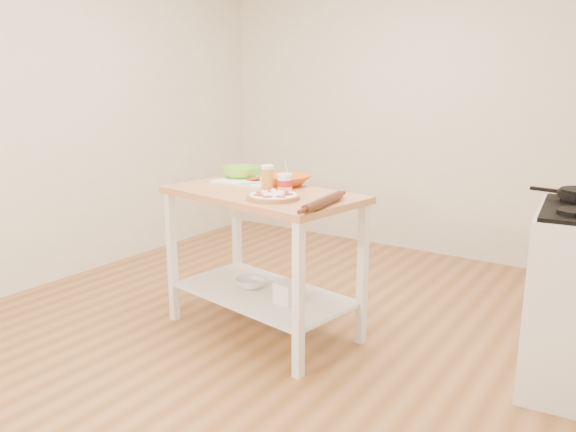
{
  "coord_description": "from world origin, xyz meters",
  "views": [
    {
      "loc": [
        1.89,
        -2.62,
        1.54
      ],
      "look_at": [
        0.1,
        0.04,
        0.77
      ],
      "focal_mm": 35.0,
      "sensor_mm": 36.0,
      "label": 1
    }
  ],
  "objects_px": {
    "cutting_board": "(247,181)",
    "knife": "(247,177)",
    "spatula": "(252,183)",
    "shelf_glass_bowl": "(251,283)",
    "prep_island": "(262,231)",
    "rolling_pin": "(323,202)",
    "orange_bowl": "(287,181)",
    "pizza": "(273,196)",
    "yogurt_tub": "(285,183)",
    "beer_pint": "(268,178)",
    "shelf_bin": "(288,293)",
    "green_bowl": "(242,173)"
  },
  "relations": [
    {
      "from": "cutting_board",
      "to": "knife",
      "type": "height_order",
      "value": "cutting_board"
    },
    {
      "from": "spatula",
      "to": "shelf_glass_bowl",
      "type": "distance_m",
      "value": 0.63
    },
    {
      "from": "prep_island",
      "to": "rolling_pin",
      "type": "distance_m",
      "value": 0.62
    },
    {
      "from": "orange_bowl",
      "to": "rolling_pin",
      "type": "relative_size",
      "value": 0.64
    },
    {
      "from": "pizza",
      "to": "yogurt_tub",
      "type": "distance_m",
      "value": 0.22
    },
    {
      "from": "knife",
      "to": "shelf_glass_bowl",
      "type": "bearing_deg",
      "value": -28.87
    },
    {
      "from": "prep_island",
      "to": "yogurt_tub",
      "type": "distance_m",
      "value": 0.33
    },
    {
      "from": "cutting_board",
      "to": "beer_pint",
      "type": "relative_size",
      "value": 2.63
    },
    {
      "from": "shelf_glass_bowl",
      "to": "shelf_bin",
      "type": "bearing_deg",
      "value": -13.35
    },
    {
      "from": "green_bowl",
      "to": "pizza",
      "type": "bearing_deg",
      "value": -37.25
    },
    {
      "from": "cutting_board",
      "to": "green_bowl",
      "type": "height_order",
      "value": "green_bowl"
    },
    {
      "from": "pizza",
      "to": "orange_bowl",
      "type": "height_order",
      "value": "orange_bowl"
    },
    {
      "from": "green_bowl",
      "to": "orange_bowl",
      "type": "bearing_deg",
      "value": -7.37
    },
    {
      "from": "green_bowl",
      "to": "beer_pint",
      "type": "relative_size",
      "value": 1.67
    },
    {
      "from": "beer_pint",
      "to": "shelf_bin",
      "type": "height_order",
      "value": "beer_pint"
    },
    {
      "from": "spatula",
      "to": "orange_bowl",
      "type": "relative_size",
      "value": 0.52
    },
    {
      "from": "cutting_board",
      "to": "knife",
      "type": "distance_m",
      "value": 0.11
    },
    {
      "from": "orange_bowl",
      "to": "yogurt_tub",
      "type": "relative_size",
      "value": 1.41
    },
    {
      "from": "shelf_glass_bowl",
      "to": "green_bowl",
      "type": "bearing_deg",
      "value": 135.43
    },
    {
      "from": "beer_pint",
      "to": "pizza",
      "type": "bearing_deg",
      "value": -45.93
    },
    {
      "from": "yogurt_tub",
      "to": "shelf_bin",
      "type": "distance_m",
      "value": 0.65
    },
    {
      "from": "cutting_board",
      "to": "prep_island",
      "type": "bearing_deg",
      "value": -39.85
    },
    {
      "from": "spatula",
      "to": "shelf_glass_bowl",
      "type": "xyz_separation_m",
      "value": [
        0.05,
        -0.09,
        -0.63
      ]
    },
    {
      "from": "prep_island",
      "to": "knife",
      "type": "bearing_deg",
      "value": 139.98
    },
    {
      "from": "rolling_pin",
      "to": "shelf_glass_bowl",
      "type": "xyz_separation_m",
      "value": [
        -0.64,
        0.19,
        -0.63
      ]
    },
    {
      "from": "cutting_board",
      "to": "yogurt_tub",
      "type": "height_order",
      "value": "yogurt_tub"
    },
    {
      "from": "cutting_board",
      "to": "pizza",
      "type": "bearing_deg",
      "value": -40.35
    },
    {
      "from": "green_bowl",
      "to": "rolling_pin",
      "type": "height_order",
      "value": "green_bowl"
    },
    {
      "from": "pizza",
      "to": "rolling_pin",
      "type": "relative_size",
      "value": 0.71
    },
    {
      "from": "cutting_board",
      "to": "green_bowl",
      "type": "xyz_separation_m",
      "value": [
        -0.12,
        0.09,
        0.03
      ]
    },
    {
      "from": "orange_bowl",
      "to": "shelf_glass_bowl",
      "type": "bearing_deg",
      "value": -120.51
    },
    {
      "from": "beer_pint",
      "to": "knife",
      "type": "bearing_deg",
      "value": 143.76
    },
    {
      "from": "knife",
      "to": "beer_pint",
      "type": "height_order",
      "value": "beer_pint"
    },
    {
      "from": "spatula",
      "to": "rolling_pin",
      "type": "height_order",
      "value": "rolling_pin"
    },
    {
      "from": "cutting_board",
      "to": "spatula",
      "type": "relative_size",
      "value": 2.93
    },
    {
      "from": "orange_bowl",
      "to": "shelf_bin",
      "type": "xyz_separation_m",
      "value": [
        0.21,
        -0.3,
        -0.61
      ]
    },
    {
      "from": "pizza",
      "to": "yogurt_tub",
      "type": "relative_size",
      "value": 1.57
    },
    {
      "from": "pizza",
      "to": "yogurt_tub",
      "type": "height_order",
      "value": "yogurt_tub"
    },
    {
      "from": "cutting_board",
      "to": "shelf_glass_bowl",
      "type": "relative_size",
      "value": 2.15
    },
    {
      "from": "knife",
      "to": "spatula",
      "type": "bearing_deg",
      "value": -23.69
    },
    {
      "from": "orange_bowl",
      "to": "shelf_bin",
      "type": "relative_size",
      "value": 2.15
    },
    {
      "from": "prep_island",
      "to": "rolling_pin",
      "type": "relative_size",
      "value": 3.02
    },
    {
      "from": "knife",
      "to": "orange_bowl",
      "type": "distance_m",
      "value": 0.36
    },
    {
      "from": "pizza",
      "to": "spatula",
      "type": "relative_size",
      "value": 2.13
    },
    {
      "from": "knife",
      "to": "beer_pint",
      "type": "relative_size",
      "value": 1.68
    },
    {
      "from": "pizza",
      "to": "shelf_bin",
      "type": "bearing_deg",
      "value": 64.23
    },
    {
      "from": "knife",
      "to": "cutting_board",
      "type": "bearing_deg",
      "value": -29.12
    },
    {
      "from": "green_bowl",
      "to": "yogurt_tub",
      "type": "bearing_deg",
      "value": -24.2
    },
    {
      "from": "cutting_board",
      "to": "beer_pint",
      "type": "distance_m",
      "value": 0.37
    },
    {
      "from": "beer_pint",
      "to": "rolling_pin",
      "type": "bearing_deg",
      "value": -20.11
    }
  ]
}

